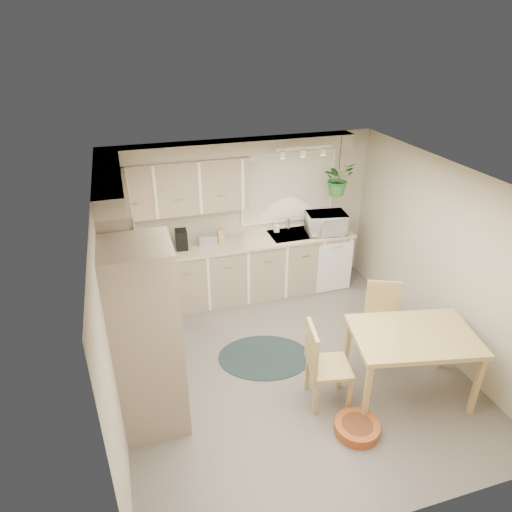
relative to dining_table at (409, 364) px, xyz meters
name	(u,v)px	position (x,y,z in m)	size (l,w,h in m)	color
floor	(290,366)	(-1.11, 0.80, -0.41)	(4.20, 4.20, 0.00)	slate
ceiling	(298,182)	(-1.11, 0.80, 1.99)	(4.20, 4.20, 0.00)	white
wall_back	(244,216)	(-1.11, 2.90, 0.79)	(4.00, 0.04, 2.40)	#B1A892
wall_front	(396,422)	(-1.11, -1.30, 0.79)	(4.00, 0.04, 2.40)	#B1A892
wall_left	(110,313)	(-3.11, 0.80, 0.79)	(0.04, 4.20, 2.40)	#B1A892
wall_right	(443,260)	(0.89, 0.80, 0.79)	(0.04, 4.20, 2.40)	#B1A892
base_cab_left	(142,321)	(-2.81, 1.67, 0.04)	(0.60, 1.85, 0.90)	#9D9076
base_cab_back	(237,270)	(-1.31, 2.60, 0.04)	(3.60, 0.60, 0.90)	#9D9076
counter_left	(138,289)	(-2.80, 1.67, 0.51)	(0.64, 1.89, 0.04)	tan
counter_back	(236,243)	(-1.31, 2.59, 0.51)	(3.64, 0.64, 0.04)	tan
oven_stack	(147,341)	(-2.79, 0.42, 0.64)	(0.65, 0.65, 2.10)	#9D9076
wall_oven_face	(180,335)	(-2.47, 0.42, 0.64)	(0.02, 0.56, 0.58)	silver
upper_cab_left	(116,218)	(-2.94, 1.80, 1.41)	(0.35, 2.00, 0.75)	#9D9076
upper_cab_back	(176,187)	(-2.11, 2.72, 1.41)	(2.00, 0.35, 0.75)	#9D9076
soffit_left	(108,179)	(-2.96, 1.80, 1.89)	(0.30, 2.00, 0.20)	#B1A892
soffit_back	(231,148)	(-1.31, 2.75, 1.89)	(3.60, 0.30, 0.20)	#B1A892
cooktop	(142,313)	(-2.79, 1.10, 0.53)	(0.52, 0.58, 0.02)	silver
range_hood	(136,278)	(-2.81, 1.10, 0.99)	(0.40, 0.60, 0.14)	silver
window_blinds	(288,188)	(-0.41, 2.87, 1.19)	(1.40, 0.02, 1.00)	silver
window_frame	(288,187)	(-0.41, 2.88, 1.19)	(1.50, 0.02, 1.10)	silver
sink	(293,237)	(-0.41, 2.60, 0.49)	(0.70, 0.48, 0.10)	#AAADB1
dishwasher_front	(335,267)	(0.19, 2.29, 0.01)	(0.58, 0.01, 0.83)	silver
track_light_bar	(303,148)	(-0.41, 2.35, 1.92)	(0.80, 0.04, 0.04)	silver
wall_clock	(253,152)	(-0.96, 2.87, 1.77)	(0.30, 0.30, 0.03)	#E8C051
dining_table	(409,364)	(0.00, 0.00, 0.00)	(1.32, 0.88, 0.83)	tan
chair_left	(330,365)	(-0.91, 0.16, 0.08)	(0.47, 0.47, 1.00)	tan
chair_back	(383,323)	(0.08, 0.70, 0.07)	(0.45, 0.45, 0.97)	tan
braided_rug	(264,357)	(-1.36, 1.06, -0.41)	(1.19, 0.89, 0.01)	black
pet_bed	(357,428)	(-0.80, -0.36, -0.36)	(0.47, 0.47, 0.11)	#B44E24
microwave	(326,221)	(0.08, 2.50, 0.72)	(0.59, 0.33, 0.40)	silver
soap_bottle	(276,230)	(-0.63, 2.75, 0.56)	(0.08, 0.17, 0.08)	silver
hanging_plant	(338,182)	(0.23, 2.50, 1.33)	(0.44, 0.49, 0.38)	#2C6F2D
coffee_maker	(181,239)	(-2.11, 2.60, 0.67)	(0.16, 0.20, 0.29)	black
toaster	(209,240)	(-1.72, 2.62, 0.60)	(0.26, 0.15, 0.16)	#AAADB1
knife_block	(221,236)	(-1.53, 2.65, 0.63)	(0.09, 0.09, 0.21)	tan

